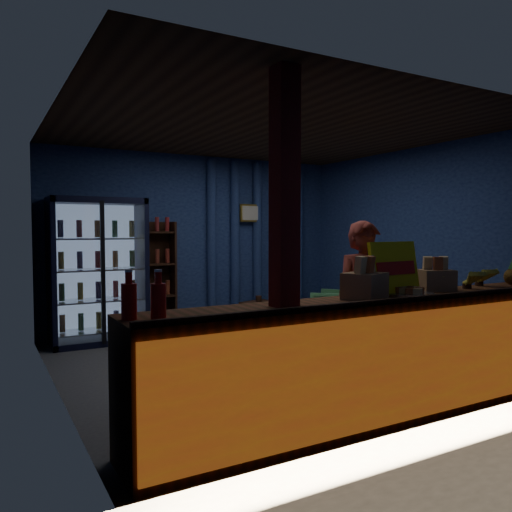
{
  "coord_description": "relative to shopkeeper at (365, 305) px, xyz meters",
  "views": [
    {
      "loc": [
        -2.9,
        -4.82,
        1.48
      ],
      "look_at": [
        -0.33,
        -0.2,
        1.21
      ],
      "focal_mm": 35.0,
      "sensor_mm": 36.0,
      "label": 1
    }
  ],
  "objects": [
    {
      "name": "curtain_folds",
      "position": [
        0.75,
        3.41,
        0.51
      ],
      "size": [
        1.74,
        0.14,
        2.5
      ],
      "color": "navy",
      "rests_on": "room_walls"
    },
    {
      "name": "soda_bottles",
      "position": [
        -2.3,
        -0.65,
        0.29
      ],
      "size": [
        0.25,
        0.17,
        0.3
      ],
      "color": "red",
      "rests_on": "counter"
    },
    {
      "name": "ground",
      "position": [
        -0.25,
        1.27,
        -0.79
      ],
      "size": [
        4.6,
        4.6,
        0.0
      ],
      "primitive_type": "plane",
      "color": "#515154",
      "rests_on": "ground"
    },
    {
      "name": "snack_box_centre",
      "position": [
        0.39,
        -0.49,
        0.27
      ],
      "size": [
        0.35,
        0.32,
        0.3
      ],
      "color": "#A1724D",
      "rests_on": "counter"
    },
    {
      "name": "yellow_sign",
      "position": [
        -0.15,
        -0.52,
        0.38
      ],
      "size": [
        0.56,
        0.16,
        0.44
      ],
      "color": "yellow",
      "rests_on": "counter"
    },
    {
      "name": "snack_box_left",
      "position": [
        -0.55,
        -0.61,
        0.28
      ],
      "size": [
        0.39,
        0.36,
        0.33
      ],
      "color": "#A1724D",
      "rests_on": "counter"
    },
    {
      "name": "shopkeeper",
      "position": [
        0.0,
        0.0,
        0.0
      ],
      "size": [
        0.68,
        0.58,
        1.57
      ],
      "primitive_type": "imported",
      "rotation": [
        0.0,
        0.0,
        -0.44
      ],
      "color": "maroon",
      "rests_on": "ground"
    },
    {
      "name": "side_table",
      "position": [
        0.41,
        2.75,
        -0.57
      ],
      "size": [
        0.57,
        0.49,
        0.52
      ],
      "color": "#331D10",
      "rests_on": "ground"
    },
    {
      "name": "pastry_tray",
      "position": [
        -0.09,
        -0.62,
        0.19
      ],
      "size": [
        0.41,
        0.41,
        0.07
      ],
      "color": "silver",
      "rests_on": "counter"
    },
    {
      "name": "counter",
      "position": [
        -0.25,
        -0.64,
        -0.31
      ],
      "size": [
        4.4,
        0.57,
        0.99
      ],
      "color": "brown",
      "rests_on": "ground"
    },
    {
      "name": "bottle_shelf",
      "position": [
        -0.95,
        3.32,
        0.01
      ],
      "size": [
        0.5,
        0.28,
        1.6
      ],
      "color": "#331D10",
      "rests_on": "ground"
    },
    {
      "name": "room_walls",
      "position": [
        -0.25,
        1.27,
        0.78
      ],
      "size": [
        4.6,
        4.6,
        4.6
      ],
      "color": "navy",
      "rests_on": "ground"
    },
    {
      "name": "framed_picture",
      "position": [
        0.6,
        3.36,
        0.96
      ],
      "size": [
        0.36,
        0.04,
        0.28
      ],
      "color": "gold",
      "rests_on": "room_walls"
    },
    {
      "name": "banana_bunches",
      "position": [
        0.73,
        -0.52,
        0.26
      ],
      "size": [
        0.88,
        0.32,
        0.19
      ],
      "color": "gold",
      "rests_on": "counter"
    },
    {
      "name": "support_post",
      "position": [
        -1.3,
        -0.63,
        0.51
      ],
      "size": [
        0.16,
        0.16,
        2.6
      ],
      "primitive_type": "cube",
      "color": "maroon",
      "rests_on": "ground"
    },
    {
      "name": "beverage_cooler",
      "position": [
        -1.8,
        3.18,
        0.15
      ],
      "size": [
        1.2,
        0.62,
        1.9
      ],
      "color": "black",
      "rests_on": "ground"
    },
    {
      "name": "green_chair",
      "position": [
        1.65,
        2.58,
        -0.51
      ],
      "size": [
        0.83,
        0.83,
        0.55
      ],
      "primitive_type": "imported",
      "rotation": [
        0.0,
        0.0,
        3.77
      ],
      "color": "#59B366",
      "rests_on": "ground"
    }
  ]
}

